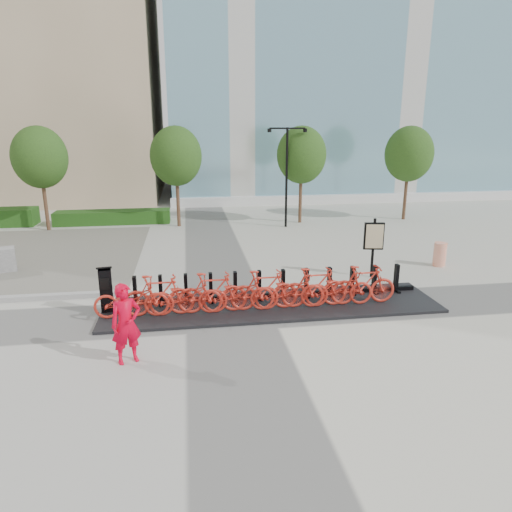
{
  "coord_description": "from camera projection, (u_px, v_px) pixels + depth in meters",
  "views": [
    {
      "loc": [
        -1.01,
        -11.8,
        5.02
      ],
      "look_at": [
        1.0,
        1.5,
        1.2
      ],
      "focal_mm": 32.0,
      "sensor_mm": 36.0,
      "label": 1
    }
  ],
  "objects": [
    {
      "name": "bike_9",
      "position": [
        363.0,
        285.0,
        13.07
      ],
      "size": [
        1.92,
        0.54,
        1.15
      ],
      "primitive_type": "imported",
      "rotation": [
        0.0,
        0.0,
        1.57
      ],
      "color": "red",
      "rests_on": "dock_pad"
    },
    {
      "name": "tree_2",
      "position": [
        301.0,
        155.0,
        23.89
      ],
      "size": [
        2.6,
        2.6,
        5.1
      ],
      "color": "#533326",
      "rests_on": "ground"
    },
    {
      "name": "bike_0",
      "position": [
        131.0,
        299.0,
        12.15
      ],
      "size": [
        1.98,
        0.69,
        1.04
      ],
      "primitive_type": "imported",
      "rotation": [
        0.0,
        0.0,
        1.57
      ],
      "color": "red",
      "rests_on": "dock_pad"
    },
    {
      "name": "tree_3",
      "position": [
        409.0,
        154.0,
        24.75
      ],
      "size": [
        2.6,
        2.6,
        5.1
      ],
      "color": "#533326",
      "rests_on": "ground"
    },
    {
      "name": "construction_barrel",
      "position": [
        440.0,
        254.0,
        16.99
      ],
      "size": [
        0.6,
        0.6,
        0.89
      ],
      "primitive_type": "cylinder",
      "rotation": [
        0.0,
        0.0,
        -0.38
      ],
      "color": "#F9460B",
      "rests_on": "ground"
    },
    {
      "name": "map_sign",
      "position": [
        374.0,
        239.0,
        15.47
      ],
      "size": [
        0.68,
        0.23,
        2.06
      ],
      "rotation": [
        0.0,
        0.0,
        -0.19
      ],
      "color": "black",
      "rests_on": "ground"
    },
    {
      "name": "bike_3",
      "position": [
        212.0,
        293.0,
        12.45
      ],
      "size": [
        1.92,
        0.54,
        1.15
      ],
      "primitive_type": "imported",
      "rotation": [
        0.0,
        0.0,
        1.57
      ],
      "color": "red",
      "rests_on": "dock_pad"
    },
    {
      "name": "bike_1",
      "position": [
        159.0,
        295.0,
        12.24
      ],
      "size": [
        1.92,
        0.54,
        1.15
      ],
      "primitive_type": "imported",
      "rotation": [
        0.0,
        0.0,
        1.57
      ],
      "color": "red",
      "rests_on": "dock_pad"
    },
    {
      "name": "dock_rail_posts",
      "position": [
        272.0,
        285.0,
        13.53
      ],
      "size": [
        8.02,
        0.5,
        0.85
      ],
      "primitive_type": null,
      "color": "black",
      "rests_on": "dock_pad"
    },
    {
      "name": "bike_8",
      "position": [
        339.0,
        288.0,
        12.98
      ],
      "size": [
        1.98,
        0.69,
        1.04
      ],
      "primitive_type": "imported",
      "rotation": [
        0.0,
        0.0,
        1.57
      ],
      "color": "red",
      "rests_on": "dock_pad"
    },
    {
      "name": "dock_pad",
      "position": [
        272.0,
        305.0,
        13.2
      ],
      "size": [
        9.6,
        2.4,
        0.08
      ],
      "primitive_type": "cube",
      "color": "black",
      "rests_on": "ground"
    },
    {
      "name": "bike_2",
      "position": [
        186.0,
        296.0,
        12.36
      ],
      "size": [
        1.98,
        0.69,
        1.04
      ],
      "primitive_type": "imported",
      "rotation": [
        0.0,
        0.0,
        1.57
      ],
      "color": "red",
      "rests_on": "dock_pad"
    },
    {
      "name": "bike_7",
      "position": [
        315.0,
        287.0,
        12.86
      ],
      "size": [
        1.92,
        0.54,
        1.15
      ],
      "primitive_type": "imported",
      "rotation": [
        0.0,
        0.0,
        1.57
      ],
      "color": "red",
      "rests_on": "dock_pad"
    },
    {
      "name": "bike_5",
      "position": [
        264.0,
        290.0,
        12.66
      ],
      "size": [
        1.92,
        0.54,
        1.15
      ],
      "primitive_type": "imported",
      "rotation": [
        0.0,
        0.0,
        1.57
      ],
      "color": "red",
      "rests_on": "dock_pad"
    },
    {
      "name": "tree_1",
      "position": [
        176.0,
        156.0,
        22.96
      ],
      "size": [
        2.6,
        2.6,
        5.1
      ],
      "color": "#533326",
      "rests_on": "ground"
    },
    {
      "name": "kiosk",
      "position": [
        106.0,
        289.0,
        12.53
      ],
      "size": [
        0.45,
        0.4,
        1.33
      ],
      "rotation": [
        0.0,
        0.0,
        0.15
      ],
      "color": "black",
      "rests_on": "dock_pad"
    },
    {
      "name": "bike_6",
      "position": [
        290.0,
        290.0,
        12.77
      ],
      "size": [
        1.98,
        0.69,
        1.04
      ],
      "primitive_type": "imported",
      "rotation": [
        0.0,
        0.0,
        1.57
      ],
      "color": "red",
      "rests_on": "dock_pad"
    },
    {
      "name": "bike_4",
      "position": [
        239.0,
        293.0,
        12.57
      ],
      "size": [
        1.98,
        0.69,
        1.04
      ],
      "primitive_type": "imported",
      "rotation": [
        0.0,
        0.0,
        1.57
      ],
      "color": "red",
      "rests_on": "dock_pad"
    },
    {
      "name": "streetlamp",
      "position": [
        287.0,
        166.0,
        22.92
      ],
      "size": [
        2.0,
        0.2,
        5.0
      ],
      "color": "black",
      "rests_on": "ground"
    },
    {
      "name": "tree_0",
      "position": [
        40.0,
        158.0,
        22.03
      ],
      "size": [
        2.6,
        2.6,
        5.1
      ],
      "color": "#533326",
      "rests_on": "ground"
    },
    {
      "name": "ground",
      "position": [
        229.0,
        313.0,
        12.74
      ],
      "size": [
        120.0,
        120.0,
        0.0
      ],
      "primitive_type": "plane",
      "color": "beige"
    },
    {
      "name": "worker_red",
      "position": [
        126.0,
        324.0,
        9.88
      ],
      "size": [
        0.78,
        0.66,
        1.81
      ],
      "primitive_type": "imported",
      "rotation": [
        0.0,
        0.0,
        0.4
      ],
      "color": "red",
      "rests_on": "ground"
    },
    {
      "name": "glass_building",
      "position": [
        372.0,
        36.0,
        36.21
      ],
      "size": [
        32.0,
        16.0,
        24.0
      ],
      "primitive_type": "cube",
      "color": "#618BA2",
      "rests_on": "ground"
    },
    {
      "name": "hedge_b",
      "position": [
        113.0,
        217.0,
        24.48
      ],
      "size": [
        6.0,
        1.2,
        0.7
      ],
      "primitive_type": "cube",
      "color": "#184216",
      "rests_on": "ground"
    }
  ]
}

